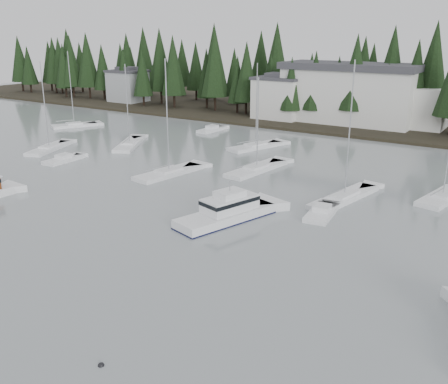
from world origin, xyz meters
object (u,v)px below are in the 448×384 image
object	(u,v)px
sailboat_2	(169,174)
sailboat_6	(344,199)
house_west	(279,97)
sailboat_3	(256,148)
sailboat_10	(74,126)
runabout_3	(212,130)
sailboat_1	(257,170)
sailboat_9	(130,145)
runabout_0	(64,160)
runabout_1	(322,214)
house_far_west	(128,85)
harbor_inn	(360,94)
sailboat_8	(442,199)
cabin_cruiser_center	(227,213)
sailboat_5	(50,149)

from	to	relation	value
sailboat_2	sailboat_6	world-z (taller)	sailboat_6
house_west	sailboat_3	world-z (taller)	sailboat_3
sailboat_10	runabout_3	bearing A→B (deg)	-38.00
sailboat_3	sailboat_10	size ratio (longest dim) A/B	0.93
house_west	sailboat_2	bearing A→B (deg)	-81.46
sailboat_1	sailboat_9	xyz separation A→B (m)	(-23.72, 1.98, 0.00)
sailboat_1	runabout_3	distance (m)	27.14
runabout_0	sailboat_10	bearing A→B (deg)	43.47
sailboat_9	runabout_1	bearing A→B (deg)	-137.98
house_far_west	runabout_0	bearing A→B (deg)	-55.66
sailboat_10	runabout_3	size ratio (longest dim) A/B	2.15
house_west	sailboat_3	xyz separation A→B (m)	(8.21, -23.75, -4.59)
house_west	sailboat_3	distance (m)	25.55
harbor_inn	sailboat_2	world-z (taller)	sailboat_2
house_far_west	sailboat_3	xyz separation A→B (m)	(50.21, -25.75, -4.34)
sailboat_8	sailboat_9	bearing A→B (deg)	99.72
cabin_cruiser_center	sailboat_5	bearing A→B (deg)	91.91
sailboat_6	runabout_3	bearing A→B (deg)	65.18
house_far_west	runabout_3	size ratio (longest dim) A/B	1.29
sailboat_5	house_west	bearing A→B (deg)	-42.09
sailboat_5	runabout_3	xyz separation A→B (m)	(12.20, 25.43, 0.06)
runabout_1	harbor_inn	bearing A→B (deg)	7.55
harbor_inn	runabout_3	size ratio (longest dim) A/B	4.50
sailboat_2	runabout_0	bearing A→B (deg)	107.70
sailboat_1	sailboat_8	xyz separation A→B (m)	(22.11, 0.81, 0.00)
cabin_cruiser_center	sailboat_9	distance (m)	35.28
sailboat_1	sailboat_2	bearing A→B (deg)	138.44
harbor_inn	runabout_1	bearing A→B (deg)	-75.35
house_west	sailboat_1	xyz separation A→B (m)	(14.65, -34.95, -4.60)
house_west	cabin_cruiser_center	xyz separation A→B (m)	(20.82, -51.70, -3.99)
cabin_cruiser_center	sailboat_8	bearing A→B (deg)	-25.47
sailboat_1	sailboat_3	size ratio (longest dim) A/B	0.93
sailboat_1	sailboat_3	world-z (taller)	sailboat_3
harbor_inn	sailboat_2	distance (m)	46.91
cabin_cruiser_center	runabout_0	bearing A→B (deg)	94.60
harbor_inn	runabout_1	xyz separation A→B (m)	(12.80, -48.96, -5.64)
house_far_west	sailboat_6	world-z (taller)	sailboat_6
sailboat_2	sailboat_10	size ratio (longest dim) A/B	1.03
sailboat_10	cabin_cruiser_center	bearing A→B (deg)	-88.23
cabin_cruiser_center	sailboat_1	xyz separation A→B (m)	(-6.17, 16.74, -0.60)
harbor_inn	sailboat_1	size ratio (longest dim) A/B	2.41
sailboat_1	sailboat_2	world-z (taller)	sailboat_2
sailboat_6	sailboat_2	bearing A→B (deg)	107.57
house_west	sailboat_8	size ratio (longest dim) A/B	0.83
sailboat_3	runabout_1	size ratio (longest dim) A/B	2.25
house_far_west	sailboat_2	size ratio (longest dim) A/B	0.58
sailboat_3	harbor_inn	bearing A→B (deg)	3.80
runabout_3	harbor_inn	bearing A→B (deg)	-42.31
house_west	sailboat_9	world-z (taller)	sailboat_9
cabin_cruiser_center	sailboat_2	world-z (taller)	sailboat_2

